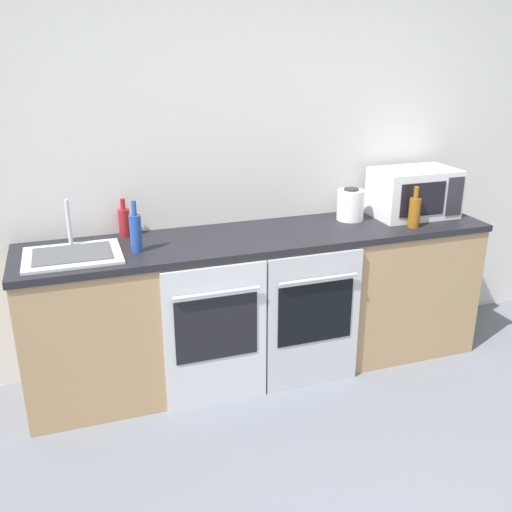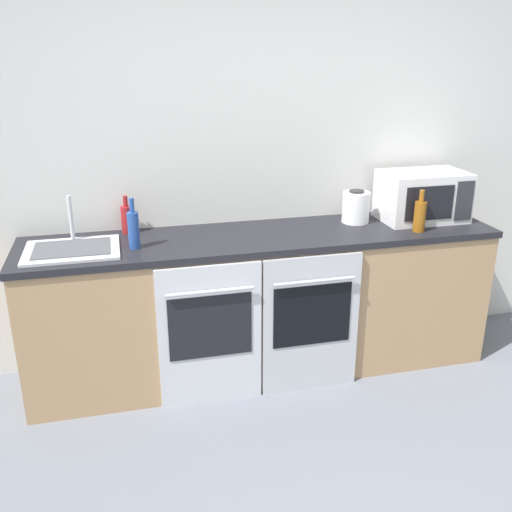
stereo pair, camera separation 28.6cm
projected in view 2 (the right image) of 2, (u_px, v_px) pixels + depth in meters
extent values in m
cube|color=silver|center=(250.00, 160.00, 3.60)|extent=(10.00, 0.06, 2.60)
cube|color=tan|center=(263.00, 306.00, 3.60)|extent=(2.85, 0.60, 0.87)
cube|color=black|center=(263.00, 237.00, 3.45)|extent=(2.88, 0.62, 0.04)
cube|color=silver|center=(210.00, 336.00, 3.23)|extent=(0.59, 0.03, 0.86)
cube|color=black|center=(211.00, 327.00, 3.19)|extent=(0.47, 0.01, 0.38)
cylinder|color=silver|center=(210.00, 292.00, 3.09)|extent=(0.48, 0.02, 0.02)
cube|color=#B7BABF|center=(311.00, 324.00, 3.37)|extent=(0.59, 0.03, 0.86)
cube|color=black|center=(312.00, 315.00, 3.33)|extent=(0.47, 0.01, 0.38)
cylinder|color=#B7BABF|center=(315.00, 281.00, 3.23)|extent=(0.48, 0.02, 0.02)
cube|color=silver|center=(422.00, 196.00, 3.68)|extent=(0.54, 0.34, 0.31)
cube|color=black|center=(430.00, 203.00, 3.51)|extent=(0.32, 0.01, 0.21)
cube|color=#2D2D33|center=(464.00, 201.00, 3.56)|extent=(0.12, 0.01, 0.25)
cylinder|color=maroon|center=(127.00, 220.00, 3.44)|extent=(0.07, 0.07, 0.17)
cylinder|color=maroon|center=(125.00, 201.00, 3.40)|extent=(0.03, 0.03, 0.06)
cylinder|color=#8C5114|center=(420.00, 217.00, 3.46)|extent=(0.07, 0.07, 0.19)
cylinder|color=#8C5114|center=(422.00, 196.00, 3.42)|extent=(0.03, 0.03, 0.07)
cylinder|color=#234793|center=(134.00, 230.00, 3.17)|extent=(0.06, 0.06, 0.21)
cylinder|color=#234793|center=(132.00, 205.00, 3.12)|extent=(0.03, 0.03, 0.08)
cylinder|color=white|center=(356.00, 207.00, 3.64)|extent=(0.17, 0.17, 0.20)
cylinder|color=#262628|center=(357.00, 191.00, 3.61)|extent=(0.10, 0.10, 0.01)
cube|color=silver|center=(72.00, 250.00, 3.15)|extent=(0.51, 0.41, 0.01)
cube|color=#4C4F54|center=(72.00, 248.00, 3.15)|extent=(0.41, 0.29, 0.01)
cylinder|color=silver|center=(71.00, 218.00, 3.25)|extent=(0.02, 0.02, 0.26)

